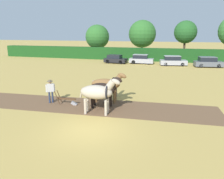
# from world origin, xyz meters

# --- Properties ---
(ground_plane) EXTENTS (240.00, 240.00, 0.00)m
(ground_plane) POSITION_xyz_m (0.00, 0.00, 0.00)
(ground_plane) COLOR tan
(plowed_furrow_strip) EXTENTS (23.98, 5.39, 0.01)m
(plowed_furrow_strip) POSITION_xyz_m (-4.19, 3.63, 0.00)
(plowed_furrow_strip) COLOR brown
(plowed_furrow_strip) RESTS_ON ground
(hedgerow) EXTENTS (64.45, 1.77, 2.36)m
(hedgerow) POSITION_xyz_m (0.00, 31.66, 1.18)
(hedgerow) COLOR #194719
(hedgerow) RESTS_ON ground
(tree_far_left) EXTENTS (5.32, 5.32, 6.95)m
(tree_far_left) POSITION_xyz_m (-12.89, 36.92, 4.28)
(tree_far_left) COLOR brown
(tree_far_left) RESTS_ON ground
(tree_left) EXTENTS (5.85, 5.85, 7.84)m
(tree_left) POSITION_xyz_m (-2.99, 38.09, 4.91)
(tree_left) COLOR #423323
(tree_left) RESTS_ON ground
(tree_center_left) EXTENTS (4.53, 4.53, 7.58)m
(tree_center_left) POSITION_xyz_m (5.84, 37.50, 5.29)
(tree_center_left) COLOR #423323
(tree_center_left) RESTS_ON ground
(draft_horse_lead_left) EXTENTS (2.83, 1.15, 2.51)m
(draft_horse_lead_left) POSITION_xyz_m (-0.43, 2.61, 1.47)
(draft_horse_lead_left) COLOR #B2A38E
(draft_horse_lead_left) RESTS_ON ground
(draft_horse_lead_right) EXTENTS (2.62, 1.17, 2.35)m
(draft_horse_lead_right) POSITION_xyz_m (-0.52, 3.90, 1.31)
(draft_horse_lead_right) COLOR black
(draft_horse_lead_right) RESTS_ON ground
(draft_horse_trail_left) EXTENTS (2.88, 1.03, 2.40)m
(draft_horse_trail_left) POSITION_xyz_m (-0.61, 5.19, 1.40)
(draft_horse_trail_left) COLOR brown
(draft_horse_trail_left) RESTS_ON ground
(plow) EXTENTS (1.72, 0.49, 1.13)m
(plow) POSITION_xyz_m (-3.21, 3.70, 0.32)
(plow) COLOR #4C331E
(plow) RESTS_ON ground
(farmer_at_plow) EXTENTS (0.57, 0.47, 1.79)m
(farmer_at_plow) POSITION_xyz_m (-4.69, 3.75, 1.06)
(farmer_at_plow) COLOR #28334C
(farmer_at_plow) RESTS_ON ground
(farmer_beside_team) EXTENTS (0.27, 0.62, 1.53)m
(farmer_beside_team) POSITION_xyz_m (-0.34, 6.83, 0.87)
(farmer_beside_team) COLOR #28334C
(farmer_beside_team) RESTS_ON ground
(parked_car_far_left) EXTENTS (4.04, 2.18, 1.45)m
(parked_car_far_left) POSITION_xyz_m (-5.87, 26.65, 0.70)
(parked_car_far_left) COLOR black
(parked_car_far_left) RESTS_ON ground
(parked_car_left) EXTENTS (4.08, 1.73, 1.59)m
(parked_car_left) POSITION_xyz_m (-1.40, 27.22, 0.76)
(parked_car_left) COLOR #9E9EA8
(parked_car_left) RESTS_ON ground
(parked_car_center_left) EXTENTS (4.46, 2.52, 1.59)m
(parked_car_center_left) POSITION_xyz_m (3.91, 26.45, 0.76)
(parked_car_center_left) COLOR #9E9EA8
(parked_car_center_left) RESTS_ON ground
(parked_car_center) EXTENTS (4.42, 2.49, 1.60)m
(parked_car_center) POSITION_xyz_m (9.19, 26.32, 0.76)
(parked_car_center) COLOR #565B66
(parked_car_center) RESTS_ON ground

